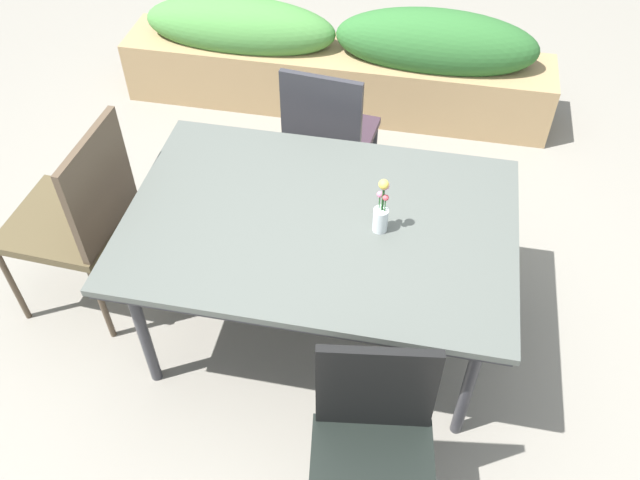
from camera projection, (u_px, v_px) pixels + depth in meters
ground_plane at (306, 312)px, 3.27m from camera, size 12.00×12.00×0.00m
dining_table at (320, 229)px, 2.72m from camera, size 1.57×1.06×0.72m
chair_end_left at (80, 212)px, 2.94m from camera, size 0.51×0.51×0.99m
chair_near_right at (373, 447)px, 2.20m from camera, size 0.46×0.46×0.92m
chair_far_side at (328, 133)px, 3.41m from camera, size 0.47×0.47×0.92m
flower_vase at (381, 211)px, 2.58m from camera, size 0.06×0.06×0.26m
planter_box at (338, 60)px, 4.23m from camera, size 2.72×0.44×0.72m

